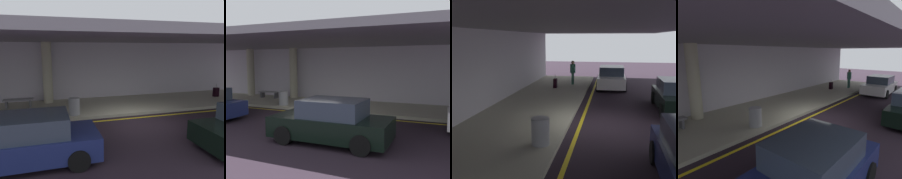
# 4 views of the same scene
# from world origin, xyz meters

# --- Properties ---
(ground_plane) EXTENTS (60.00, 60.00, 0.00)m
(ground_plane) POSITION_xyz_m (0.00, 0.00, 0.00)
(ground_plane) COLOR black
(sidewalk) EXTENTS (26.00, 4.20, 0.15)m
(sidewalk) POSITION_xyz_m (0.00, 3.10, 0.07)
(sidewalk) COLOR #A3A18A
(sidewalk) RESTS_ON ground
(lane_stripe_yellow) EXTENTS (26.00, 0.14, 0.01)m
(lane_stripe_yellow) POSITION_xyz_m (0.00, 0.61, 0.00)
(lane_stripe_yellow) COLOR yellow
(lane_stripe_yellow) RESTS_ON ground
(support_column_left_mid) EXTENTS (0.57, 0.57, 3.65)m
(support_column_left_mid) POSITION_xyz_m (-4.00, 4.58, 1.97)
(support_column_left_mid) COLOR #AAA589
(support_column_left_mid) RESTS_ON sidewalk
(ceiling_overhang) EXTENTS (28.00, 13.20, 0.30)m
(ceiling_overhang) POSITION_xyz_m (0.00, 2.60, 3.95)
(ceiling_overhang) COLOR gray
(ceiling_overhang) RESTS_ON support_column_far_left
(terminal_back_wall) EXTENTS (26.00, 0.30, 3.80)m
(terminal_back_wall) POSITION_xyz_m (0.00, 5.35, 1.90)
(terminal_back_wall) COLOR #B8B2BC
(terminal_back_wall) RESTS_ON ground
(car_navy) EXTENTS (4.10, 1.92, 1.50)m
(car_navy) POSITION_xyz_m (-4.56, -2.64, 0.71)
(car_navy) COLOR navy
(car_navy) RESTS_ON ground
(suitcase_upright_primary) EXTENTS (0.36, 0.22, 0.90)m
(suitcase_upright_primary) POSITION_xyz_m (7.09, 3.13, 0.46)
(suitcase_upright_primary) COLOR black
(suitcase_upright_primary) RESTS_ON sidewalk
(bench_metal) EXTENTS (1.60, 0.50, 0.48)m
(bench_metal) POSITION_xyz_m (-5.63, 3.81, 0.50)
(bench_metal) COLOR slate
(bench_metal) RESTS_ON sidewalk
(trash_bin_steel) EXTENTS (0.56, 0.56, 0.85)m
(trash_bin_steel) POSITION_xyz_m (-2.78, 1.56, 0.57)
(trash_bin_steel) COLOR gray
(trash_bin_steel) RESTS_ON sidewalk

